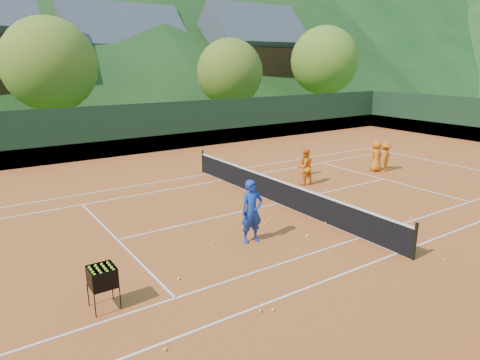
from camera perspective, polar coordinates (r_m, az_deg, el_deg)
ground at (r=16.82m, az=5.08°, el=-3.17°), size 400.00×400.00×0.00m
clay_court at (r=16.82m, az=5.08°, el=-3.13°), size 40.00×24.00×0.02m
coach at (r=12.94m, az=1.58°, el=-4.21°), size 0.76×0.55×1.95m
student_a at (r=19.29m, az=8.64°, el=1.75°), size 0.87×0.72×1.65m
student_b at (r=20.98m, az=8.63°, el=2.33°), size 0.81×0.57×1.28m
student_c at (r=22.57m, az=17.70°, el=3.08°), size 0.81×0.57×1.57m
student_d at (r=22.73m, az=18.76°, el=2.93°), size 1.07×0.81×1.46m
tennis_ball_1 at (r=13.37m, az=25.69°, el=-9.51°), size 0.07×0.07×0.07m
tennis_ball_2 at (r=14.93m, az=11.32°, el=-5.64°), size 0.07×0.07×0.07m
tennis_ball_3 at (r=18.08m, az=23.50°, el=-2.92°), size 0.07×0.07×0.07m
tennis_ball_5 at (r=9.86m, az=2.71°, el=-17.04°), size 0.07×0.07×0.07m
tennis_ball_7 at (r=14.67m, az=3.45°, el=-5.74°), size 0.07×0.07×0.07m
tennis_ball_8 at (r=13.74m, az=-4.88°, el=-7.29°), size 0.07×0.07×0.07m
tennis_ball_9 at (r=13.14m, az=-3.60°, el=-8.36°), size 0.07×0.07×0.07m
tennis_ball_10 at (r=14.95m, az=3.96°, el=-5.34°), size 0.07×0.07×0.07m
tennis_ball_11 at (r=11.21m, az=-8.19°, el=-12.89°), size 0.07×0.07×0.07m
tennis_ball_12 at (r=9.92m, az=4.42°, el=-16.86°), size 0.07×0.07×0.07m
tennis_ball_14 at (r=8.88m, az=-9.96°, el=-21.38°), size 0.07×0.07×0.07m
tennis_ball_15 at (r=19.47m, az=22.43°, el=-1.55°), size 0.07×0.07×0.07m
tennis_ball_16 at (r=13.75m, az=8.92°, el=-7.40°), size 0.07×0.07×0.07m
tennis_ball_19 at (r=13.77m, az=9.07°, el=-7.37°), size 0.07×0.07×0.07m
tennis_ball_20 at (r=16.25m, az=21.86°, el=-4.73°), size 0.07×0.07×0.07m
tennis_ball_21 at (r=14.69m, az=15.40°, el=-6.26°), size 0.07×0.07×0.07m
tennis_ball_24 at (r=17.77m, az=22.65°, el=-3.13°), size 0.07×0.07×0.07m
court_lines at (r=16.82m, az=5.09°, el=-3.09°), size 23.83×11.03×0.00m
tennis_net at (r=16.66m, az=5.13°, el=-1.47°), size 0.10×12.07×1.10m
perimeter_fence at (r=16.46m, az=5.19°, el=1.02°), size 40.40×24.24×3.00m
ball_hopper at (r=10.11m, az=-17.89°, el=-12.30°), size 0.57×0.57×1.00m
chalet_mid at (r=49.06m, az=-15.34°, el=14.47°), size 12.65×8.82×11.45m
chalet_right at (r=51.95m, az=1.46°, el=15.30°), size 11.50×8.82×11.91m
tree_b at (r=32.91m, az=-24.05°, el=13.87°), size 6.40×6.40×8.40m
tree_c at (r=37.24m, az=-1.36°, el=14.17°), size 5.60×5.60×7.35m
tree_d at (r=45.58m, az=11.19°, el=15.35°), size 6.80×6.80×8.93m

